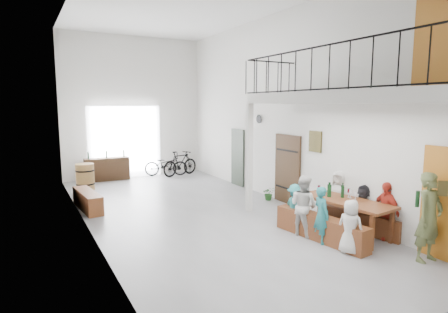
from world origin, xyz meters
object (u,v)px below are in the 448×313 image
tasting_table (345,204)px  bench_inner (320,228)px  bicycle_near (166,165)px  side_bench (88,200)px  oak_barrel (85,177)px  host_standing (429,217)px  serving_counter (107,169)px

tasting_table → bench_inner: size_ratio=0.95×
bench_inner → bicycle_near: bicycle_near is taller
tasting_table → side_bench: (-4.64, 4.83, -0.46)m
tasting_table → bench_inner: bearing=170.7°
oak_barrel → bicycle_near: 3.50m
tasting_table → host_standing: host_standing is taller
tasting_table → oak_barrel: (-4.33, 7.33, -0.26)m
serving_counter → oak_barrel: bearing=-126.2°
oak_barrel → host_standing: (4.59, -9.06, 0.37)m
side_bench → bench_inner: bearing=-50.6°
side_bench → host_standing: size_ratio=1.09×
bench_inner → bicycle_near: 8.51m
bench_inner → serving_counter: serving_counter is taller
oak_barrel → bicycle_near: size_ratio=0.53×
bicycle_near → side_bench: bearing=156.7°
host_standing → side_bench: bearing=125.2°
side_bench → bicycle_near: bicycle_near is taller
serving_counter → tasting_table: bearing=-69.2°
host_standing → bicycle_near: host_standing is taller
tasting_table → serving_counter: (-3.33, 8.70, -0.28)m
tasting_table → side_bench: bearing=126.8°
bench_inner → serving_counter: bearing=100.2°
bench_inner → oak_barrel: oak_barrel is taller
tasting_table → bench_inner: (-0.69, 0.03, -0.45)m
bicycle_near → serving_counter: bearing=106.7°
tasting_table → host_standing: size_ratio=1.30×
side_bench → host_standing: (4.91, -6.56, 0.57)m
bicycle_near → bench_inner: bearing=-156.7°
bench_inner → host_standing: size_ratio=1.37×
serving_counter → host_standing: host_standing is taller
tasting_table → host_standing: bearing=-88.3°
bench_inner → serving_counter: 9.07m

